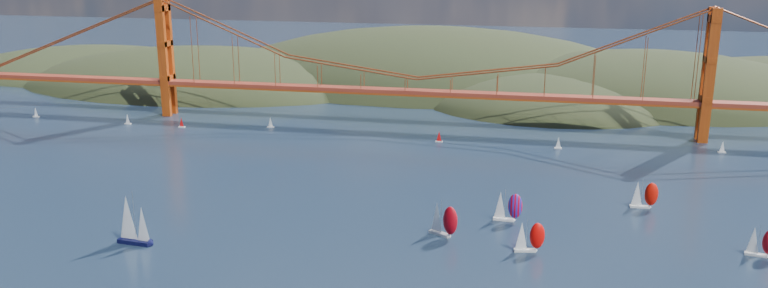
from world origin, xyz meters
TOP-DOWN VIEW (x-y plane):
  - headlands at (44.95, 278.29)m, footprint 725.00×225.00m
  - bridge at (-1.75, 180.00)m, footprint 552.00×12.00m
  - sloop_navy at (-54.80, 31.63)m, footprint 10.03×5.97m
  - racer_0 at (27.93, 54.47)m, footprint 9.33×7.20m
  - racer_1 at (51.85, 48.10)m, footprint 8.25×4.25m
  - racer_2 at (111.84, 57.35)m, footprint 7.85×4.23m
  - racer_3 at (86.20, 90.02)m, footprint 8.20×3.33m
  - racer_rwb at (45.07, 70.09)m, footprint 8.56×3.55m
  - distant_boat_0 at (-179.68, 162.08)m, footprint 3.00×2.00m
  - distant_boat_1 at (-129.65, 157.94)m, footprint 3.00×2.00m
  - distant_boat_2 at (-102.73, 157.07)m, footprint 3.00×2.00m
  - distant_boat_3 at (-63.83, 165.10)m, footprint 3.00×2.00m
  - distant_boat_4 at (124.49, 162.04)m, footprint 3.00×2.00m
  - distant_boat_8 at (61.43, 155.13)m, footprint 3.00×2.00m
  - distant_boat_9 at (13.23, 155.59)m, footprint 3.00×2.00m

SIDE VIEW (x-z plane):
  - headlands at x=44.95m, z-range -60.46..35.54m
  - distant_boat_0 at x=-179.68m, z-range 0.06..4.76m
  - distant_boat_1 at x=-129.65m, z-range 0.06..4.76m
  - distant_boat_2 at x=-102.73m, z-range 0.06..4.76m
  - distant_boat_3 at x=-63.83m, z-range 0.06..4.76m
  - distant_boat_4 at x=124.49m, z-range 0.06..4.76m
  - distant_boat_8 at x=61.43m, z-range 0.06..4.76m
  - distant_boat_9 at x=13.23m, z-range 0.06..4.76m
  - racer_2 at x=111.84m, z-range -0.24..8.57m
  - racer_1 at x=51.85m, z-range -0.25..9.01m
  - racer_3 at x=86.20m, z-range -0.26..9.18m
  - racer_rwb at x=45.07m, z-range -0.27..9.52m
  - racer_0 at x=27.93m, z-range -0.29..10.28m
  - sloop_navy at x=-54.80m, z-range -0.89..14.35m
  - bridge at x=-1.75m, z-range 4.73..59.73m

